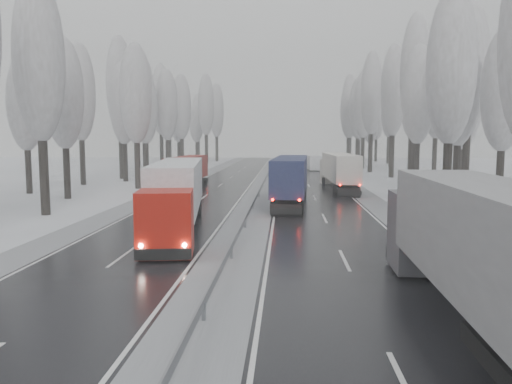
# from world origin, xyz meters

# --- Properties ---
(carriageway_right) EXTENTS (7.50, 200.00, 0.03)m
(carriageway_right) POSITION_xyz_m (5.25, 30.00, 0.01)
(carriageway_right) COLOR black
(carriageway_right) RESTS_ON ground
(carriageway_left) EXTENTS (7.50, 200.00, 0.03)m
(carriageway_left) POSITION_xyz_m (-5.25, 30.00, 0.01)
(carriageway_left) COLOR black
(carriageway_left) RESTS_ON ground
(median_slush) EXTENTS (3.00, 200.00, 0.04)m
(median_slush) POSITION_xyz_m (0.00, 30.00, 0.02)
(median_slush) COLOR #96999E
(median_slush) RESTS_ON ground
(shoulder_right) EXTENTS (2.40, 200.00, 0.04)m
(shoulder_right) POSITION_xyz_m (10.20, 30.00, 0.02)
(shoulder_right) COLOR #96999E
(shoulder_right) RESTS_ON ground
(shoulder_left) EXTENTS (2.40, 200.00, 0.04)m
(shoulder_left) POSITION_xyz_m (-10.20, 30.00, 0.02)
(shoulder_left) COLOR #96999E
(shoulder_left) RESTS_ON ground
(median_guardrail) EXTENTS (0.12, 200.00, 0.76)m
(median_guardrail) POSITION_xyz_m (0.00, 29.99, 0.60)
(median_guardrail) COLOR slate
(median_guardrail) RESTS_ON ground
(tree_18) EXTENTS (3.60, 3.60, 16.58)m
(tree_18) POSITION_xyz_m (14.51, 27.03, 10.70)
(tree_18) COLOR black
(tree_18) RESTS_ON ground
(tree_19) EXTENTS (3.60, 3.60, 14.57)m
(tree_19) POSITION_xyz_m (20.02, 31.03, 9.42)
(tree_19) COLOR black
(tree_19) RESTS_ON ground
(tree_20) EXTENTS (3.60, 3.60, 15.71)m
(tree_20) POSITION_xyz_m (17.90, 35.17, 10.14)
(tree_20) COLOR black
(tree_20) RESTS_ON ground
(tree_21) EXTENTS (3.60, 3.60, 18.62)m
(tree_21) POSITION_xyz_m (20.12, 39.17, 12.00)
(tree_21) COLOR black
(tree_21) RESTS_ON ground
(tree_22) EXTENTS (3.60, 3.60, 15.86)m
(tree_22) POSITION_xyz_m (17.02, 45.60, 10.24)
(tree_22) COLOR black
(tree_22) RESTS_ON ground
(tree_23) EXTENTS (3.60, 3.60, 13.55)m
(tree_23) POSITION_xyz_m (23.31, 49.60, 8.77)
(tree_23) COLOR black
(tree_23) RESTS_ON ground
(tree_24) EXTENTS (3.60, 3.60, 20.49)m
(tree_24) POSITION_xyz_m (17.90, 51.02, 13.19)
(tree_24) COLOR black
(tree_24) RESTS_ON ground
(tree_25) EXTENTS (3.60, 3.60, 19.44)m
(tree_25) POSITION_xyz_m (24.81, 55.02, 12.52)
(tree_25) COLOR black
(tree_25) RESTS_ON ground
(tree_26) EXTENTS (3.60, 3.60, 18.78)m
(tree_26) POSITION_xyz_m (17.56, 61.27, 12.10)
(tree_26) COLOR black
(tree_26) RESTS_ON ground
(tree_27) EXTENTS (3.60, 3.60, 17.62)m
(tree_27) POSITION_xyz_m (24.72, 65.27, 11.36)
(tree_27) COLOR black
(tree_27) RESTS_ON ground
(tree_28) EXTENTS (3.60, 3.60, 19.62)m
(tree_28) POSITION_xyz_m (16.34, 71.95, 12.64)
(tree_28) COLOR black
(tree_28) RESTS_ON ground
(tree_29) EXTENTS (3.60, 3.60, 18.11)m
(tree_29) POSITION_xyz_m (23.71, 75.95, 11.67)
(tree_29) COLOR black
(tree_29) RESTS_ON ground
(tree_30) EXTENTS (3.60, 3.60, 17.86)m
(tree_30) POSITION_xyz_m (16.56, 81.70, 11.52)
(tree_30) COLOR black
(tree_30) RESTS_ON ground
(tree_31) EXTENTS (3.60, 3.60, 18.58)m
(tree_31) POSITION_xyz_m (22.48, 85.70, 11.97)
(tree_31) COLOR black
(tree_31) RESTS_ON ground
(tree_32) EXTENTS (3.60, 3.60, 17.33)m
(tree_32) POSITION_xyz_m (16.63, 89.21, 11.18)
(tree_32) COLOR black
(tree_32) RESTS_ON ground
(tree_33) EXTENTS (3.60, 3.60, 14.33)m
(tree_33) POSITION_xyz_m (19.77, 93.21, 9.26)
(tree_33) COLOR black
(tree_33) RESTS_ON ground
(tree_34) EXTENTS (3.60, 3.60, 17.63)m
(tree_34) POSITION_xyz_m (15.73, 96.32, 11.37)
(tree_34) COLOR black
(tree_34) RESTS_ON ground
(tree_35) EXTENTS (3.60, 3.60, 18.25)m
(tree_35) POSITION_xyz_m (24.94, 100.32, 11.77)
(tree_35) COLOR black
(tree_35) RESTS_ON ground
(tree_36) EXTENTS (3.60, 3.60, 20.23)m
(tree_36) POSITION_xyz_m (17.04, 106.16, 13.02)
(tree_36) COLOR black
(tree_36) RESTS_ON ground
(tree_37) EXTENTS (3.60, 3.60, 16.37)m
(tree_37) POSITION_xyz_m (24.02, 110.16, 10.56)
(tree_37) COLOR black
(tree_37) RESTS_ON ground
(tree_38) EXTENTS (3.60, 3.60, 17.97)m
(tree_38) POSITION_xyz_m (18.73, 116.73, 11.59)
(tree_38) COLOR black
(tree_38) RESTS_ON ground
(tree_39) EXTENTS (3.60, 3.60, 16.19)m
(tree_39) POSITION_xyz_m (21.55, 120.73, 10.45)
(tree_39) COLOR black
(tree_39) RESTS_ON ground
(tree_58) EXTENTS (3.60, 3.60, 17.21)m
(tree_58) POSITION_xyz_m (-15.13, 24.57, 11.10)
(tree_58) COLOR black
(tree_58) RESTS_ON ground
(tree_60) EXTENTS (3.60, 3.60, 14.84)m
(tree_60) POSITION_xyz_m (-17.75, 34.20, 9.59)
(tree_60) COLOR black
(tree_60) RESTS_ON ground
(tree_61) EXTENTS (3.60, 3.60, 13.95)m
(tree_61) POSITION_xyz_m (-23.52, 38.20, 9.02)
(tree_61) COLOR black
(tree_61) RESTS_ON ground
(tree_62) EXTENTS (3.60, 3.60, 16.04)m
(tree_62) POSITION_xyz_m (-13.94, 43.73, 10.36)
(tree_62) COLOR black
(tree_62) RESTS_ON ground
(tree_63) EXTENTS (3.60, 3.60, 16.88)m
(tree_63) POSITION_xyz_m (-21.85, 47.73, 10.89)
(tree_63) COLOR black
(tree_63) RESTS_ON ground
(tree_64) EXTENTS (3.60, 3.60, 15.42)m
(tree_64) POSITION_xyz_m (-18.26, 52.71, 9.96)
(tree_64) COLOR black
(tree_64) RESTS_ON ground
(tree_65) EXTENTS (3.60, 3.60, 19.48)m
(tree_65) POSITION_xyz_m (-20.05, 56.71, 12.55)
(tree_65) COLOR black
(tree_65) RESTS_ON ground
(tree_66) EXTENTS (3.60, 3.60, 15.23)m
(tree_66) POSITION_xyz_m (-18.16, 62.35, 9.84)
(tree_66) COLOR black
(tree_66) RESTS_ON ground
(tree_67) EXTENTS (3.60, 3.60, 17.09)m
(tree_67) POSITION_xyz_m (-19.54, 66.35, 11.03)
(tree_67) COLOR black
(tree_67) RESTS_ON ground
(tree_68) EXTENTS (3.60, 3.60, 16.65)m
(tree_68) POSITION_xyz_m (-16.58, 69.11, 10.75)
(tree_68) COLOR black
(tree_68) RESTS_ON ground
(tree_69) EXTENTS (3.60, 3.60, 19.35)m
(tree_69) POSITION_xyz_m (-21.42, 73.11, 12.46)
(tree_69) COLOR black
(tree_69) RESTS_ON ground
(tree_70) EXTENTS (3.60, 3.60, 17.09)m
(tree_70) POSITION_xyz_m (-16.33, 79.19, 11.03)
(tree_70) COLOR black
(tree_70) RESTS_ON ground
(tree_71) EXTENTS (3.60, 3.60, 19.61)m
(tree_71) POSITION_xyz_m (-21.09, 83.19, 12.63)
(tree_71) COLOR black
(tree_71) RESTS_ON ground
(tree_72) EXTENTS (3.60, 3.60, 15.11)m
(tree_72) POSITION_xyz_m (-18.93, 88.54, 9.76)
(tree_72) COLOR black
(tree_72) RESTS_ON ground
(tree_73) EXTENTS (3.60, 3.60, 17.22)m
(tree_73) POSITION_xyz_m (-21.82, 92.54, 11.11)
(tree_73) COLOR black
(tree_73) RESTS_ON ground
(tree_74) EXTENTS (3.60, 3.60, 19.68)m
(tree_74) POSITION_xyz_m (-15.07, 99.33, 12.67)
(tree_74) COLOR black
(tree_74) RESTS_ON ground
(tree_75) EXTENTS (3.60, 3.60, 18.60)m
(tree_75) POSITION_xyz_m (-24.20, 103.33, 11.99)
(tree_75) COLOR black
(tree_75) RESTS_ON ground
(tree_76) EXTENTS (3.60, 3.60, 18.55)m
(tree_76) POSITION_xyz_m (-14.05, 108.72, 11.95)
(tree_76) COLOR black
(tree_76) RESTS_ON ground
(tree_77) EXTENTS (3.60, 3.60, 14.32)m
(tree_77) POSITION_xyz_m (-19.66, 112.72, 9.26)
(tree_77) COLOR black
(tree_77) RESTS_ON ground
(tree_78) EXTENTS (3.60, 3.60, 19.55)m
(tree_78) POSITION_xyz_m (-17.56, 115.31, 12.59)
(tree_78) COLOR black
(tree_78) RESTS_ON ground
(tree_79) EXTENTS (3.60, 3.60, 17.07)m
(tree_79) POSITION_xyz_m (-20.33, 119.31, 11.01)
(tree_79) COLOR black
(tree_79) RESTS_ON ground
(truck_grey_tarp) EXTENTS (3.12, 17.22, 4.40)m
(truck_grey_tarp) POSITION_xyz_m (8.20, 3.46, 2.57)
(truck_grey_tarp) COLOR #4D4D52
(truck_grey_tarp) RESTS_ON ground
(truck_blue_box) EXTENTS (3.35, 15.81, 4.03)m
(truck_blue_box) POSITION_xyz_m (2.97, 31.55, 2.35)
(truck_blue_box) COLOR #1A2041
(truck_blue_box) RESTS_ON ground
(truck_cream_box) EXTENTS (2.95, 15.43, 3.94)m
(truck_cream_box) POSITION_xyz_m (8.20, 43.29, 2.30)
(truck_cream_box) COLOR #B4ADA0
(truck_cream_box) RESTS_ON ground
(box_truck_distant) EXTENTS (2.54, 6.97, 2.56)m
(box_truck_distant) POSITION_xyz_m (7.35, 76.27, 1.30)
(box_truck_distant) COLOR silver
(box_truck_distant) RESTS_ON ground
(truck_red_white) EXTENTS (4.71, 16.38, 4.17)m
(truck_red_white) POSITION_xyz_m (-4.06, 18.81, 2.43)
(truck_red_white) COLOR #AB1309
(truck_red_white) RESTS_ON ground
(truck_red_red) EXTENTS (2.79, 14.16, 3.61)m
(truck_red_red) POSITION_xyz_m (-8.20, 41.52, 2.11)
(truck_red_red) COLOR #BC0B0A
(truck_red_red) RESTS_ON ground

